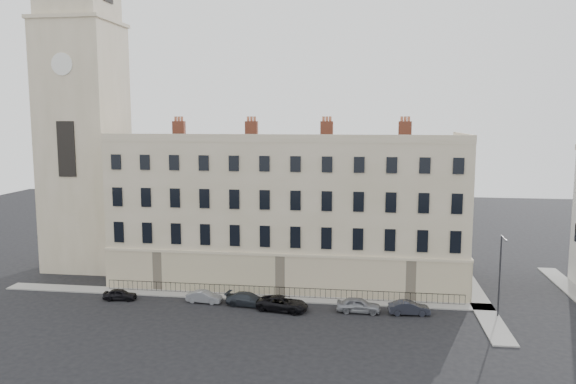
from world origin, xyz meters
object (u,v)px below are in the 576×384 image
car_e (359,305)px  streetlamp (500,273)px  car_b (204,297)px  car_d (282,304)px  car_a (120,294)px  car_c (248,299)px  car_f (409,308)px

car_e → streetlamp: streetlamp is taller
car_b → car_d: bearing=-93.2°
car_b → car_d: 7.74m
car_a → car_d: car_d is taller
car_c → car_d: (3.35, -0.84, 0.04)m
car_c → streetlamp: bearing=-83.4°
car_a → car_f: size_ratio=0.86×
car_b → car_f: car_f is taller
car_a → car_d: size_ratio=0.67×
car_b → streetlamp: streetlamp is taller
car_b → car_d: size_ratio=0.72×
car_e → car_f: 4.45m
car_b → car_e: (14.51, -0.67, 0.12)m
car_d → car_e: (6.85, 0.47, 0.02)m
car_f → car_e: bearing=86.0°
car_e → car_b: bearing=88.2°
car_d → car_f: 11.31m
car_e → streetlamp: size_ratio=0.54×
car_f → streetlamp: (7.66, 0.29, 3.45)m
car_e → car_d: bearing=94.8°
car_a → car_f: bearing=-95.6°
car_a → car_b: bearing=-92.5°
car_c → car_a: bearing=96.9°
car_b → car_e: bearing=-87.3°
car_c → car_f: car_c is taller
car_c → streetlamp: (22.31, -0.01, 3.44)m
car_a → streetlamp: size_ratio=0.43×
car_b → car_f: 18.97m
car_e → car_c: bearing=88.8°
car_b → streetlamp: 26.84m
car_a → car_f: 27.19m
car_b → car_d: car_d is taller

